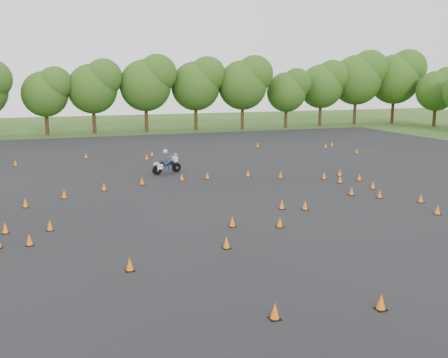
% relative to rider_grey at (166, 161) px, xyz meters
% --- Properties ---
extents(ground, '(140.00, 140.00, 0.00)m').
position_rel_rider_grey_xyz_m(ground, '(1.13, -12.72, -0.86)').
color(ground, '#2D5119').
rests_on(ground, ground).
extents(asphalt_pad, '(62.00, 62.00, 0.00)m').
position_rel_rider_grey_xyz_m(asphalt_pad, '(1.13, -6.72, -0.86)').
color(asphalt_pad, black).
rests_on(asphalt_pad, ground).
extents(treeline, '(86.88, 32.17, 10.95)m').
position_rel_rider_grey_xyz_m(treeline, '(3.48, 22.12, 3.75)').
color(treeline, '#2C4F16').
rests_on(treeline, ground).
extents(traffic_cones, '(36.49, 32.85, 0.45)m').
position_rel_rider_grey_xyz_m(traffic_cones, '(1.03, -6.90, -0.63)').
color(traffic_cones, orange).
rests_on(traffic_cones, asphalt_pad).
extents(rider_grey, '(2.32, 1.39, 1.71)m').
position_rel_rider_grey_xyz_m(rider_grey, '(0.00, 0.00, 0.00)').
color(rider_grey, '#383C3F').
rests_on(rider_grey, ground).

